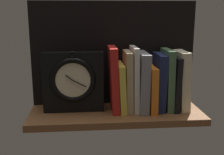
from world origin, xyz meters
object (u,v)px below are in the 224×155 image
book_red_requiem (114,79)px  book_white_catcher (134,79)px  book_orange_pandolfini (150,87)px  book_navy_bierce (159,82)px  book_green_romantic (167,79)px  book_gray_chess (142,81)px  book_black_skeptic (174,83)px  book_cream_twain (181,80)px  framed_clock (73,82)px  book_tan_shortstories (128,81)px  book_yellow_seinlanguage (121,87)px

book_red_requiem → book_white_catcher: bearing=0.0°
book_orange_pandolfini → book_navy_bierce: size_ratio=0.80×
book_navy_bierce → book_green_romantic: book_green_romantic is taller
book_white_catcher → book_gray_chess: bearing=0.0°
book_red_requiem → book_gray_chess: (10.84, 0.00, -1.12)cm
book_gray_chess → book_green_romantic: book_green_romantic is taller
book_black_skeptic → book_red_requiem: bearing=180.0°
book_black_skeptic → book_cream_twain: (3.00, 0.00, 0.94)cm
book_orange_pandolfini → framed_clock: size_ratio=0.74×
book_black_skeptic → book_cream_twain: book_cream_twain is taller
book_navy_bierce → book_green_romantic: size_ratio=0.93×
book_red_requiem → book_black_skeptic: (23.20, 0.00, -1.89)cm
book_white_catcher → book_navy_bierce: (9.47, 0.00, -1.35)cm
book_gray_chess → book_navy_bierce: book_gray_chess is taller
book_red_requiem → book_orange_pandolfini: 14.56cm
book_gray_chess → book_green_romantic: 9.79cm
book_white_catcher → book_green_romantic: (12.74, 0.00, -0.54)cm
book_tan_shortstories → book_orange_pandolfini: (8.70, 0.00, -2.75)cm
book_navy_bierce → book_cream_twain: 8.87cm
book_tan_shortstories → book_cream_twain: bearing=0.0°
book_yellow_seinlanguage → book_orange_pandolfini: (11.33, 0.00, -0.45)cm
book_white_catcher → book_gray_chess: book_white_catcher is taller
book_orange_pandolfini → book_black_skeptic: size_ratio=0.83×
book_navy_bierce → framed_clock: bearing=180.0°
book_tan_shortstories → book_navy_bierce: 11.95cm
book_tan_shortstories → book_orange_pandolfini: book_tan_shortstories is taller
book_green_romantic → framed_clock: bearing=180.0°
book_yellow_seinlanguage → book_green_romantic: size_ratio=0.78×
book_tan_shortstories → book_green_romantic: size_ratio=0.98×
book_cream_twain → book_green_romantic: bearing=-180.0°
book_cream_twain → framed_clock: size_ratio=0.97×
book_black_skeptic → framed_clock: (-38.32, 0.02, 1.28)cm
book_red_requiem → framed_clock: size_ratio=1.05×
book_green_romantic → book_black_skeptic: book_green_romantic is taller
book_yellow_seinlanguage → book_cream_twain: size_ratio=0.80×
framed_clock → book_green_romantic: bearing=-0.0°
book_navy_bierce → framed_clock: framed_clock is taller
book_yellow_seinlanguage → book_white_catcher: 5.97cm
book_gray_chess → book_navy_bierce: 6.51cm
book_black_skeptic → framed_clock: size_ratio=0.89×
book_white_catcher → framed_clock: 23.01cm
book_gray_chess → book_navy_bierce: (6.50, 0.00, -0.26)cm
book_orange_pandolfini → book_green_romantic: book_green_romantic is taller
book_yellow_seinlanguage → book_orange_pandolfini: book_yellow_seinlanguage is taller
book_white_catcher → book_orange_pandolfini: (6.23, 0.00, -3.56)cm
book_tan_shortstories → book_navy_bierce: size_ratio=1.05×
book_yellow_seinlanguage → book_navy_bierce: size_ratio=0.84×
book_yellow_seinlanguage → book_orange_pandolfini: bearing=0.0°
book_navy_bierce → book_tan_shortstories: bearing=180.0°
book_tan_shortstories → book_white_catcher: size_ratio=0.93×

